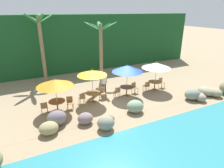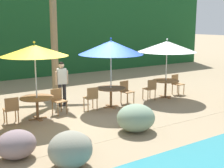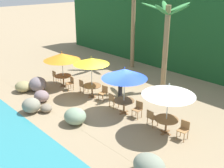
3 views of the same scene
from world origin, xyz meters
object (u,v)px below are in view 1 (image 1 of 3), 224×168
object	(u,v)px
dining_table_yellow	(93,94)
dining_table_white	(155,83)
chair_orange_seaward	(70,102)
palm_tree_second	(101,43)
chair_orange_inland	(44,107)
chair_yellow_inland	(82,98)
chair_blue_inland	(117,91)
chair_yellow_seaward	(102,92)
chair_blue_seaward	(134,87)
chair_white_inland	(147,86)
chair_white_seaward	(161,82)
palm_tree_nearest	(41,39)
umbrella_blue	(127,69)
umbrella_white	(156,65)
umbrella_orange	(55,83)
umbrella_yellow	(92,73)
dining_table_orange	(57,103)
dining_table_blue	(127,88)
waiter_in_white	(104,82)

from	to	relation	value
dining_table_yellow	dining_table_white	bearing A→B (deg)	-1.25
chair_orange_seaward	palm_tree_second	size ratio (longest dim) A/B	0.16
chair_orange_inland	dining_table_white	world-z (taller)	chair_orange_inland
chair_yellow_inland	chair_blue_inland	bearing A→B (deg)	-1.58
chair_orange_inland	chair_yellow_seaward	world-z (taller)	same
chair_blue_seaward	chair_white_inland	world-z (taller)	same
chair_white_seaward	palm_tree_nearest	distance (m)	11.38
umbrella_blue	umbrella_white	world-z (taller)	umbrella_blue
chair_blue_inland	dining_table_white	xyz separation A→B (m)	(3.61, 0.01, 0.10)
umbrella_orange	umbrella_blue	size ratio (longest dim) A/B	0.92
chair_yellow_seaward	chair_white_inland	distance (m)	3.92
chair_orange_seaward	palm_tree_nearest	bearing A→B (deg)	96.08
umbrella_yellow	chair_white_inland	distance (m)	5.05
umbrella_blue	chair_white_inland	size ratio (longest dim) A/B	2.98
dining_table_orange	dining_table_blue	bearing A→B (deg)	1.91
chair_yellow_seaward	dining_table_blue	world-z (taller)	chair_yellow_seaward
chair_yellow_inland	chair_white_inland	size ratio (longest dim) A/B	1.00
waiter_in_white	umbrella_orange	bearing A→B (deg)	-161.75
chair_white_seaward	umbrella_blue	bearing A→B (deg)	-177.36
chair_yellow_inland	dining_table_white	size ratio (longest dim) A/B	0.79
chair_orange_inland	chair_yellow_seaward	distance (m)	4.39
dining_table_orange	umbrella_yellow	distance (m)	3.15
umbrella_yellow	chair_yellow_seaward	size ratio (longest dim) A/B	2.94
umbrella_yellow	waiter_in_white	bearing A→B (deg)	37.23
umbrella_white	dining_table_orange	bearing A→B (deg)	-178.83
dining_table_white	palm_tree_second	xyz separation A→B (m)	(-3.26, 4.01, 3.01)
chair_yellow_seaward	dining_table_yellow	bearing A→B (deg)	-165.69
chair_orange_inland	umbrella_yellow	world-z (taller)	umbrella_yellow
dining_table_orange	dining_table_yellow	size ratio (longest dim) A/B	1.00
dining_table_orange	chair_orange_inland	xyz separation A→B (m)	(-0.85, -0.06, -0.10)
chair_yellow_inland	waiter_in_white	xyz separation A→B (m)	(2.22, 1.09, 0.47)
umbrella_white	waiter_in_white	distance (m)	4.53
chair_blue_inland	umbrella_white	size ratio (longest dim) A/B	0.35
umbrella_white	chair_orange_inland	bearing A→B (deg)	-178.59
chair_yellow_seaward	chair_yellow_inland	world-z (taller)	same
chair_white_seaward	dining_table_blue	bearing A→B (deg)	-177.36
chair_yellow_seaward	umbrella_blue	xyz separation A→B (m)	(2.00, -0.32, 1.72)
dining_table_yellow	chair_white_seaward	distance (m)	6.42
chair_yellow_seaward	palm_tree_nearest	xyz separation A→B (m)	(-3.33, 5.97, 3.51)
umbrella_blue	chair_blue_seaward	xyz separation A→B (m)	(0.83, 0.19, -1.72)
umbrella_yellow	dining_table_white	distance (m)	5.82
umbrella_yellow	dining_table_white	size ratio (longest dim) A/B	2.33
chair_orange_inland	chair_yellow_inland	world-z (taller)	same
dining_table_white	waiter_in_white	xyz separation A→B (m)	(-4.21, 1.16, 0.37)
dining_table_orange	palm_tree_second	bearing A→B (deg)	39.91
chair_white_inland	chair_blue_inland	bearing A→B (deg)	179.79
chair_blue_seaward	umbrella_white	xyz separation A→B (m)	(1.93, -0.20, 1.64)
umbrella_yellow	chair_white_inland	bearing A→B (deg)	-1.69
umbrella_white	palm_tree_second	size ratio (longest dim) A/B	0.45
umbrella_orange	dining_table_blue	size ratio (longest dim) A/B	2.16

